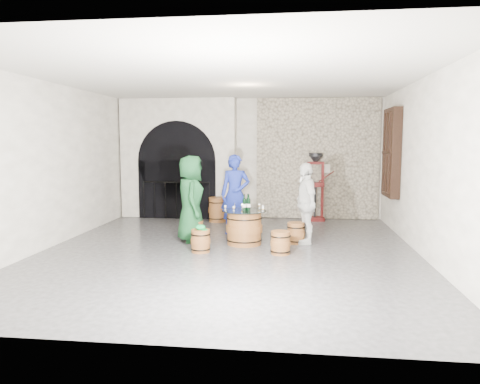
# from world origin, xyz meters

# --- Properties ---
(ground) EXTENTS (8.00, 8.00, 0.00)m
(ground) POSITION_xyz_m (0.00, 0.00, 0.00)
(ground) COLOR #2F2F31
(ground) RESTS_ON ground
(wall_back) EXTENTS (8.00, 0.00, 8.00)m
(wall_back) POSITION_xyz_m (0.00, 4.00, 1.60)
(wall_back) COLOR silver
(wall_back) RESTS_ON ground
(wall_front) EXTENTS (8.00, 0.00, 8.00)m
(wall_front) POSITION_xyz_m (0.00, -4.00, 1.60)
(wall_front) COLOR silver
(wall_front) RESTS_ON ground
(wall_left) EXTENTS (0.00, 8.00, 8.00)m
(wall_left) POSITION_xyz_m (-3.50, 0.00, 1.60)
(wall_left) COLOR silver
(wall_left) RESTS_ON ground
(wall_right) EXTENTS (0.00, 8.00, 8.00)m
(wall_right) POSITION_xyz_m (3.50, 0.00, 1.60)
(wall_right) COLOR silver
(wall_right) RESTS_ON ground
(ceiling) EXTENTS (8.00, 8.00, 0.00)m
(ceiling) POSITION_xyz_m (0.00, 0.00, 3.20)
(ceiling) COLOR beige
(ceiling) RESTS_ON wall_back
(stone_facing_panel) EXTENTS (3.20, 0.12, 3.18)m
(stone_facing_panel) POSITION_xyz_m (1.80, 3.94, 1.60)
(stone_facing_panel) COLOR #AFA38B
(stone_facing_panel) RESTS_ON ground
(arched_opening) EXTENTS (3.10, 0.60, 3.19)m
(arched_opening) POSITION_xyz_m (-1.90, 3.74, 1.58)
(arched_opening) COLOR silver
(arched_opening) RESTS_ON ground
(shuttered_window) EXTENTS (0.23, 1.10, 2.00)m
(shuttered_window) POSITION_xyz_m (3.38, 2.40, 1.80)
(shuttered_window) COLOR black
(shuttered_window) RESTS_ON wall_right
(barrel_table) EXTENTS (0.89, 0.89, 0.69)m
(barrel_table) POSITION_xyz_m (0.23, 0.65, 0.34)
(barrel_table) COLOR brown
(barrel_table) RESTS_ON ground
(barrel_stool_left) EXTENTS (0.38, 0.38, 0.43)m
(barrel_stool_left) POSITION_xyz_m (-0.82, 0.77, 0.21)
(barrel_stool_left) COLOR brown
(barrel_stool_left) RESTS_ON ground
(barrel_stool_far) EXTENTS (0.38, 0.38, 0.43)m
(barrel_stool_far) POSITION_xyz_m (-0.08, 1.65, 0.21)
(barrel_stool_far) COLOR brown
(barrel_stool_far) RESTS_ON ground
(barrel_stool_right) EXTENTS (0.38, 0.38, 0.43)m
(barrel_stool_right) POSITION_xyz_m (1.26, 0.84, 0.21)
(barrel_stool_right) COLOR brown
(barrel_stool_right) RESTS_ON ground
(barrel_stool_near_right) EXTENTS (0.38, 0.38, 0.43)m
(barrel_stool_near_right) POSITION_xyz_m (0.97, -0.09, 0.21)
(barrel_stool_near_right) COLOR brown
(barrel_stool_near_right) RESTS_ON ground
(barrel_stool_near_left) EXTENTS (0.38, 0.38, 0.43)m
(barrel_stool_near_left) POSITION_xyz_m (-0.51, -0.10, 0.21)
(barrel_stool_near_left) COLOR brown
(barrel_stool_near_left) RESTS_ON ground
(green_cap) EXTENTS (0.23, 0.18, 0.10)m
(green_cap) POSITION_xyz_m (-0.51, -0.10, 0.47)
(green_cap) COLOR #0C8637
(green_cap) RESTS_ON barrel_stool_near_left
(person_green) EXTENTS (0.77, 0.98, 1.77)m
(person_green) POSITION_xyz_m (-0.89, 0.78, 0.89)
(person_green) COLOR #12421F
(person_green) RESTS_ON ground
(person_blue) EXTENTS (0.68, 0.48, 1.77)m
(person_blue) POSITION_xyz_m (-0.09, 1.69, 0.89)
(person_blue) COLOR navy
(person_blue) RESTS_ON ground
(person_white) EXTENTS (0.65, 1.03, 1.64)m
(person_white) POSITION_xyz_m (1.44, 0.87, 0.82)
(person_white) COLOR silver
(person_white) RESTS_ON ground
(wine_bottle_left) EXTENTS (0.08, 0.08, 0.32)m
(wine_bottle_left) POSITION_xyz_m (0.23, 0.60, 0.82)
(wine_bottle_left) COLOR black
(wine_bottle_left) RESTS_ON barrel_table
(wine_bottle_center) EXTENTS (0.08, 0.08, 0.32)m
(wine_bottle_center) POSITION_xyz_m (0.32, 0.64, 0.82)
(wine_bottle_center) COLOR black
(wine_bottle_center) RESTS_ON barrel_table
(wine_bottle_right) EXTENTS (0.08, 0.08, 0.32)m
(wine_bottle_right) POSITION_xyz_m (0.29, 0.71, 0.82)
(wine_bottle_right) COLOR black
(wine_bottle_right) RESTS_ON barrel_table
(tasting_glass_a) EXTENTS (0.05, 0.05, 0.10)m
(tasting_glass_a) POSITION_xyz_m (0.03, 0.54, 0.74)
(tasting_glass_a) COLOR #AF7722
(tasting_glass_a) RESTS_ON barrel_table
(tasting_glass_b) EXTENTS (0.05, 0.05, 0.10)m
(tasting_glass_b) POSITION_xyz_m (0.60, 0.69, 0.74)
(tasting_glass_b) COLOR #AF7722
(tasting_glass_b) RESTS_ON barrel_table
(tasting_glass_c) EXTENTS (0.05, 0.05, 0.10)m
(tasting_glass_c) POSITION_xyz_m (0.15, 0.90, 0.74)
(tasting_glass_c) COLOR #AF7722
(tasting_glass_c) RESTS_ON barrel_table
(tasting_glass_d) EXTENTS (0.05, 0.05, 0.10)m
(tasting_glass_d) POSITION_xyz_m (0.50, 0.95, 0.74)
(tasting_glass_d) COLOR #AF7722
(tasting_glass_d) RESTS_ON barrel_table
(tasting_glass_e) EXTENTS (0.05, 0.05, 0.10)m
(tasting_glass_e) POSITION_xyz_m (0.61, 0.47, 0.74)
(tasting_glass_e) COLOR #AF7722
(tasting_glass_e) RESTS_ON barrel_table
(tasting_glass_f) EXTENTS (0.05, 0.05, 0.10)m
(tasting_glass_f) POSITION_xyz_m (-0.15, 0.64, 0.74)
(tasting_glass_f) COLOR #AF7722
(tasting_glass_f) RESTS_ON barrel_table
(side_barrel) EXTENTS (0.47, 0.47, 0.63)m
(side_barrel) POSITION_xyz_m (-0.75, 3.15, 0.31)
(side_barrel) COLOR brown
(side_barrel) RESTS_ON ground
(corking_press) EXTENTS (0.74, 0.43, 1.76)m
(corking_press) POSITION_xyz_m (1.75, 3.62, 1.02)
(corking_press) COLOR #4A0F0C
(corking_press) RESTS_ON ground
(control_box) EXTENTS (0.18, 0.10, 0.22)m
(control_box) POSITION_xyz_m (2.05, 3.86, 1.35)
(control_box) COLOR silver
(control_box) RESTS_ON wall_back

